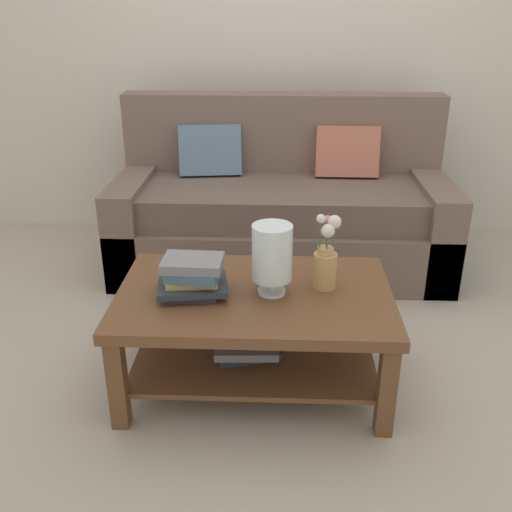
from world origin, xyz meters
TOP-DOWN VIEW (x-y plane):
  - ground_plane at (0.00, 0.00)m, footprint 10.00×10.00m
  - back_wall at (0.00, 1.65)m, footprint 6.40×0.12m
  - couch at (0.02, 0.94)m, footprint 2.08×0.90m
  - coffee_table at (-0.09, -0.40)m, footprint 1.18×0.76m
  - book_stack_main at (-0.35, -0.44)m, footprint 0.32×0.26m
  - glass_hurricane_vase at (-0.02, -0.40)m, footprint 0.17×0.17m
  - flower_pitcher at (0.21, -0.34)m, footprint 0.11×0.10m

SIDE VIEW (x-z plane):
  - ground_plane at x=0.00m, z-range 0.00..0.00m
  - coffee_table at x=-0.09m, z-range 0.10..0.57m
  - couch at x=0.02m, z-range -0.17..0.89m
  - book_stack_main at x=-0.35m, z-range 0.46..0.63m
  - flower_pitcher at x=0.21m, z-range 0.43..0.77m
  - glass_hurricane_vase at x=-0.02m, z-range 0.49..0.80m
  - back_wall at x=0.00m, z-range 0.00..2.70m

